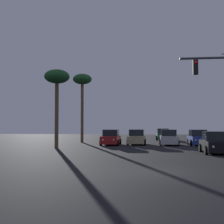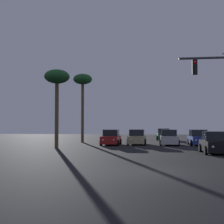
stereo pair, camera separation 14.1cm
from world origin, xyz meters
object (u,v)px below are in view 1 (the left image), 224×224
object	(u,v)px
car_tan	(137,138)
car_blue	(198,138)
car_green	(163,135)
car_silver	(169,138)
car_black	(215,143)
car_red	(111,138)
palm_tree_mid	(82,83)
palm_tree_near	(57,80)

from	to	relation	value
car_tan	car_blue	xyz separation A→B (m)	(6.64, -0.34, 0.00)
car_tan	car_green	world-z (taller)	same
car_silver	car_blue	world-z (taller)	same
car_silver	car_blue	bearing A→B (deg)	-176.89
car_silver	car_black	world-z (taller)	same
car_red	car_blue	bearing A→B (deg)	-175.77
palm_tree_mid	car_green	bearing A→B (deg)	37.58
car_silver	palm_tree_near	world-z (taller)	palm_tree_near
car_tan	palm_tree_near	distance (m)	11.24
car_silver	car_red	bearing A→B (deg)	6.10
car_silver	car_green	bearing A→B (deg)	-88.28
car_green	car_red	distance (m)	14.00
car_green	palm_tree_mid	bearing A→B (deg)	35.57
car_green	car_red	world-z (taller)	same
car_silver	palm_tree_mid	distance (m)	13.14
car_tan	car_red	distance (m)	2.96
car_tan	palm_tree_mid	bearing A→B (deg)	-26.13
car_silver	car_green	distance (m)	12.02
car_silver	car_blue	xyz separation A→B (m)	(3.13, 0.11, 0.00)
palm_tree_near	car_silver	bearing A→B (deg)	28.97
palm_tree_near	palm_tree_mid	xyz separation A→B (m)	(0.26, 10.00, 1.10)
car_green	palm_tree_mid	size ratio (longest dim) A/B	0.50
car_silver	palm_tree_near	distance (m)	13.56
car_silver	palm_tree_mid	bearing A→B (deg)	-19.91
palm_tree_near	palm_tree_mid	world-z (taller)	palm_tree_mid
car_tan	car_black	xyz separation A→B (m)	(6.45, -10.23, 0.00)
palm_tree_mid	car_tan	bearing A→B (deg)	-27.04
car_silver	car_green	world-z (taller)	same
car_silver	car_black	distance (m)	10.21
car_black	car_blue	size ratio (longest dim) A/B	0.99
palm_tree_mid	car_red	bearing A→B (deg)	-47.31
car_blue	palm_tree_mid	distance (m)	15.74
car_black	car_silver	bearing A→B (deg)	-73.27
car_red	car_black	bearing A→B (deg)	135.22
car_red	car_silver	bearing A→B (deg)	-174.77
car_green	car_blue	world-z (taller)	same
car_silver	palm_tree_mid	size ratio (longest dim) A/B	0.50
car_black	palm_tree_mid	xyz separation A→B (m)	(-13.46, 13.81, 6.77)
car_green	palm_tree_mid	xyz separation A→B (m)	(-10.38, -7.99, 6.77)
car_silver	car_black	bearing A→B (deg)	107.82
palm_tree_near	car_green	bearing A→B (deg)	59.39
car_silver	palm_tree_near	xyz separation A→B (m)	(-10.78, -5.97, 5.67)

